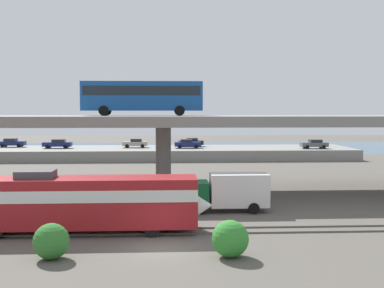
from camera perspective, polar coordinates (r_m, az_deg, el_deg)
name	(u,v)px	position (r m, az deg, el deg)	size (l,w,h in m)	color
ground_plane	(163,249)	(29.66, -3.39, -11.92)	(260.00, 260.00, 0.00)	#565149
rail_strip_near	(163,234)	(32.78, -3.36, -10.28)	(110.00, 0.12, 0.12)	#59544C
rail_strip_far	(163,228)	(34.25, -3.35, -9.66)	(110.00, 0.12, 0.12)	#59544C
train_locomotive	(90,200)	(33.43, -11.68, -6.33)	(16.70, 3.04, 4.18)	maroon
highway_overpass	(163,122)	(48.55, -3.32, 2.52)	(96.00, 12.16, 7.54)	gray
transit_bus_on_overpass	(142,95)	(50.25, -5.72, 5.61)	(12.00, 2.68, 3.40)	#14478C
service_truck_west	(228,191)	(39.87, 4.16, -5.42)	(6.80, 2.46, 3.04)	#0C4C26
pier_parking_lot	(164,153)	(83.85, -3.24, -1.03)	(63.17, 13.71, 1.76)	gray
parked_car_0	(191,142)	(86.53, -0.10, 0.22)	(4.33, 2.00, 1.50)	black
parked_car_1	(187,144)	(82.81, -0.53, 0.06)	(4.38, 1.97, 1.50)	navy
parked_car_2	(58,144)	(85.42, -15.19, 0.04)	(4.70, 1.86, 1.50)	navy
parked_car_3	(135,143)	(84.48, -6.54, 0.11)	(4.16, 1.90, 1.50)	#9E998C
parked_car_4	(314,144)	(84.36, 13.87, 0.01)	(4.41, 1.94, 1.50)	#515459
parked_car_5	(12,143)	(90.58, -20.01, 0.15)	(4.43, 1.96, 1.50)	navy
harbor_water	(164,148)	(106.84, -3.22, -0.44)	(140.00, 36.00, 0.01)	#385B7A
shrub_left	(51,241)	(28.45, -15.87, -10.71)	(1.97, 1.97, 1.97)	#2E702A
shrub_right	(230,239)	(27.84, 4.43, -10.80)	(2.05, 2.05, 2.05)	#31852E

